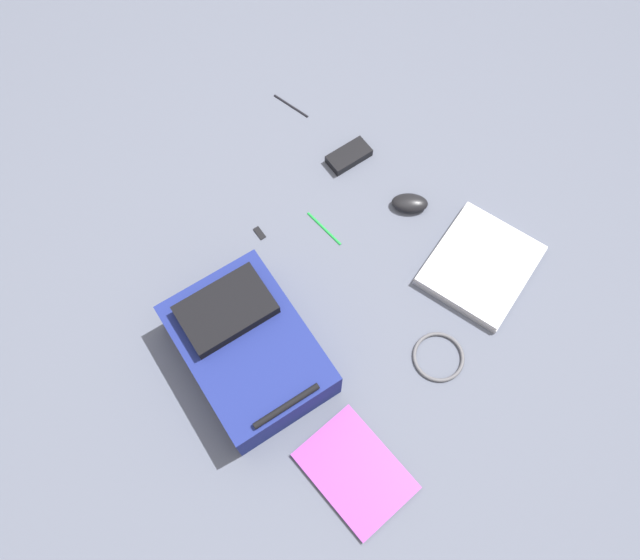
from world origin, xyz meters
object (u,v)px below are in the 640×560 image
backpack (247,348)px  usb_stick (260,233)px  power_brick (349,156)px  cable_coil (438,357)px  pen_black (324,228)px  laptop (481,265)px  book_comic (355,471)px  computer_mouse (410,203)px  pen_blue (291,105)px

backpack → usb_stick: bearing=-144.6°
backpack → power_brick: size_ratio=3.72×
cable_coil → pen_black: 0.51m
backpack → usb_stick: 0.39m
cable_coil → power_brick: power_brick is taller
laptop → power_brick: 0.53m
book_comic → computer_mouse: bearing=-155.7°
pen_blue → laptop: bearing=81.3°
power_brick → pen_black: power_brick is taller
laptop → cable_coil: laptop is taller
power_brick → pen_blue: 0.27m
pen_blue → book_comic: bearing=46.4°
book_comic → pen_black: book_comic is taller
backpack → power_brick: bearing=-166.4°
pen_blue → usb_stick: size_ratio=3.20×
backpack → power_brick: (-0.68, -0.17, -0.06)m
book_comic → computer_mouse: computer_mouse is taller
backpack → computer_mouse: size_ratio=4.64×
book_comic → laptop: bearing=-175.7°
backpack → pen_black: (-0.44, -0.08, -0.07)m
usb_stick → pen_black: bearing=132.0°
computer_mouse → power_brick: computer_mouse is taller
backpack → pen_blue: bearing=-149.3°
cable_coil → pen_black: bearing=-104.6°
backpack → pen_blue: 0.86m
laptop → computer_mouse: size_ratio=2.96×
backpack → laptop: (-0.61, 0.36, -0.06)m
laptop → pen_blue: (-0.12, -0.80, -0.01)m
cable_coil → pen_blue: cable_coil is taller
laptop → book_comic: (0.68, 0.05, -0.01)m
book_comic → computer_mouse: (-0.73, -0.33, 0.01)m
computer_mouse → cable_coil: 0.48m
backpack → usb_stick: backpack is taller
book_comic → pen_blue: bearing=-133.6°
cable_coil → usb_stick: size_ratio=3.23×
book_comic → backpack: bearing=-100.0°
book_comic → power_brick: power_brick is taller
book_comic → cable_coil: (-0.38, 0.00, -0.00)m
pen_black → computer_mouse: bearing=144.1°
power_brick → usb_stick: (0.37, -0.05, -0.01)m
cable_coil → pen_blue: 0.95m
cable_coil → pen_black: (-0.13, -0.49, -0.00)m
book_comic → pen_black: (-0.51, -0.49, -0.00)m
computer_mouse → cable_coil: bearing=-169.5°
pen_black → pen_blue: same height
backpack → book_comic: (0.07, 0.41, -0.07)m
power_brick → pen_blue: power_brick is taller
laptop → usb_stick: (0.30, -0.58, -0.01)m
pen_blue → usb_stick: bearing=27.0°
pen_blue → usb_stick: (0.42, 0.22, -0.00)m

